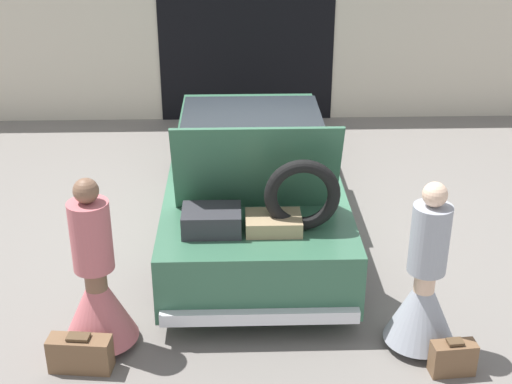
{
  "coord_description": "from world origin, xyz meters",
  "views": [
    {
      "loc": [
        -0.2,
        -7.63,
        3.95
      ],
      "look_at": [
        0.0,
        -1.31,
        0.98
      ],
      "focal_mm": 50.0,
      "sensor_mm": 36.0,
      "label": 1
    }
  ],
  "objects_px": {
    "car": "(253,176)",
    "person_right": "(424,291)",
    "suitcase_beside_left_person": "(80,354)",
    "suitcase_beside_right_person": "(453,358)",
    "person_left": "(97,289)"
  },
  "relations": [
    {
      "from": "person_left",
      "to": "person_right",
      "type": "bearing_deg",
      "value": 98.36
    },
    {
      "from": "car",
      "to": "person_right",
      "type": "bearing_deg",
      "value": -60.34
    },
    {
      "from": "car",
      "to": "suitcase_beside_left_person",
      "type": "distance_m",
      "value": 3.15
    },
    {
      "from": "person_right",
      "to": "suitcase_beside_left_person",
      "type": "relative_size",
      "value": 2.91
    },
    {
      "from": "person_right",
      "to": "suitcase_beside_right_person",
      "type": "relative_size",
      "value": 4.12
    },
    {
      "from": "suitcase_beside_left_person",
      "to": "person_right",
      "type": "bearing_deg",
      "value": 4.73
    },
    {
      "from": "person_left",
      "to": "suitcase_beside_left_person",
      "type": "relative_size",
      "value": 2.95
    },
    {
      "from": "person_right",
      "to": "suitcase_beside_left_person",
      "type": "distance_m",
      "value": 2.98
    },
    {
      "from": "suitcase_beside_left_person",
      "to": "suitcase_beside_right_person",
      "type": "relative_size",
      "value": 1.42
    },
    {
      "from": "car",
      "to": "person_right",
      "type": "relative_size",
      "value": 3.04
    },
    {
      "from": "car",
      "to": "suitcase_beside_right_person",
      "type": "distance_m",
      "value": 3.31
    },
    {
      "from": "person_left",
      "to": "suitcase_beside_right_person",
      "type": "xyz_separation_m",
      "value": [
        3.02,
        -0.5,
        -0.42
      ]
    },
    {
      "from": "car",
      "to": "person_right",
      "type": "height_order",
      "value": "car"
    },
    {
      "from": "suitcase_beside_left_person",
      "to": "suitcase_beside_right_person",
      "type": "xyz_separation_m",
      "value": [
        3.13,
        -0.14,
        -0.01
      ]
    },
    {
      "from": "suitcase_beside_left_person",
      "to": "suitcase_beside_right_person",
      "type": "distance_m",
      "value": 3.14
    }
  ]
}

